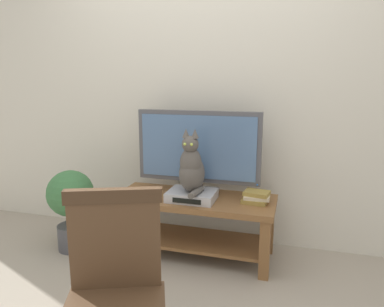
{
  "coord_description": "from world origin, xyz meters",
  "views": [
    {
      "loc": [
        0.72,
        -1.94,
        1.35
      ],
      "look_at": [
        -0.0,
        0.53,
        0.82
      ],
      "focal_mm": 33.65,
      "sensor_mm": 36.0,
      "label": 1
    }
  ],
  "objects_px": {
    "media_box": "(192,195)",
    "cat": "(192,168)",
    "tv_stand": "(194,215)",
    "wooden_chair": "(115,286)",
    "book_stack": "(256,197)",
    "potted_plant": "(71,202)",
    "tv": "(198,149)"
  },
  "relations": [
    {
      "from": "media_box",
      "to": "cat",
      "type": "bearing_deg",
      "value": -85.89
    },
    {
      "from": "tv_stand",
      "to": "wooden_chair",
      "type": "relative_size",
      "value": 1.35
    },
    {
      "from": "book_stack",
      "to": "potted_plant",
      "type": "height_order",
      "value": "potted_plant"
    },
    {
      "from": "media_box",
      "to": "wooden_chair",
      "type": "bearing_deg",
      "value": -88.17
    },
    {
      "from": "wooden_chair",
      "to": "potted_plant",
      "type": "relative_size",
      "value": 1.39
    },
    {
      "from": "tv_stand",
      "to": "book_stack",
      "type": "bearing_deg",
      "value": 2.34
    },
    {
      "from": "tv",
      "to": "media_box",
      "type": "relative_size",
      "value": 2.75
    },
    {
      "from": "tv_stand",
      "to": "tv",
      "type": "height_order",
      "value": "tv"
    },
    {
      "from": "tv",
      "to": "book_stack",
      "type": "distance_m",
      "value": 0.57
    },
    {
      "from": "media_box",
      "to": "wooden_chair",
      "type": "distance_m",
      "value": 1.26
    },
    {
      "from": "wooden_chair",
      "to": "book_stack",
      "type": "xyz_separation_m",
      "value": [
        0.42,
        1.35,
        -0.01
      ]
    },
    {
      "from": "tv_stand",
      "to": "wooden_chair",
      "type": "height_order",
      "value": "wooden_chair"
    },
    {
      "from": "tv",
      "to": "potted_plant",
      "type": "height_order",
      "value": "tv"
    },
    {
      "from": "cat",
      "to": "potted_plant",
      "type": "height_order",
      "value": "cat"
    },
    {
      "from": "media_box",
      "to": "book_stack",
      "type": "distance_m",
      "value": 0.47
    },
    {
      "from": "potted_plant",
      "to": "tv_stand",
      "type": "bearing_deg",
      "value": 10.55
    },
    {
      "from": "tv_stand",
      "to": "potted_plant",
      "type": "distance_m",
      "value": 0.98
    },
    {
      "from": "media_box",
      "to": "wooden_chair",
      "type": "height_order",
      "value": "wooden_chair"
    },
    {
      "from": "media_box",
      "to": "book_stack",
      "type": "bearing_deg",
      "value": 10.1
    },
    {
      "from": "media_box",
      "to": "potted_plant",
      "type": "xyz_separation_m",
      "value": [
        -0.97,
        -0.12,
        -0.11
      ]
    },
    {
      "from": "media_box",
      "to": "cat",
      "type": "relative_size",
      "value": 0.74
    },
    {
      "from": "media_box",
      "to": "potted_plant",
      "type": "bearing_deg",
      "value": -173.16
    },
    {
      "from": "tv",
      "to": "cat",
      "type": "distance_m",
      "value": 0.21
    },
    {
      "from": "tv_stand",
      "to": "media_box",
      "type": "xyz_separation_m",
      "value": [
        0.0,
        -0.06,
        0.18
      ]
    },
    {
      "from": "potted_plant",
      "to": "wooden_chair",
      "type": "bearing_deg",
      "value": -48.69
    },
    {
      "from": "media_box",
      "to": "book_stack",
      "type": "height_order",
      "value": "book_stack"
    },
    {
      "from": "tv_stand",
      "to": "cat",
      "type": "xyz_separation_m",
      "value": [
        0.01,
        -0.08,
        0.39
      ]
    },
    {
      "from": "wooden_chair",
      "to": "book_stack",
      "type": "bearing_deg",
      "value": 72.59
    },
    {
      "from": "tv",
      "to": "tv_stand",
      "type": "bearing_deg",
      "value": -90.01
    },
    {
      "from": "tv_stand",
      "to": "tv",
      "type": "distance_m",
      "value": 0.51
    },
    {
      "from": "cat",
      "to": "potted_plant",
      "type": "distance_m",
      "value": 1.03
    },
    {
      "from": "tv",
      "to": "wooden_chair",
      "type": "height_order",
      "value": "tv"
    }
  ]
}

